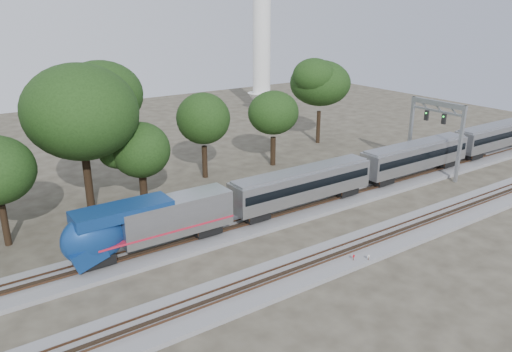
# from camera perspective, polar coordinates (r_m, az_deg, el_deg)

# --- Properties ---
(ground) EXTENTS (160.00, 160.00, 0.00)m
(ground) POSITION_cam_1_polar(r_m,az_deg,el_deg) (44.66, 0.10, -9.42)
(ground) COLOR #383328
(ground) RESTS_ON ground
(track_far) EXTENTS (160.00, 5.00, 0.73)m
(track_far) POSITION_cam_1_polar(r_m,az_deg,el_deg) (49.08, -3.92, -6.43)
(track_far) COLOR slate
(track_far) RESTS_ON ground
(track_near) EXTENTS (160.00, 5.00, 0.73)m
(track_near) POSITION_cam_1_polar(r_m,az_deg,el_deg) (41.76, 3.29, -11.31)
(track_near) COLOR slate
(track_near) RESTS_ON ground
(train) EXTENTS (89.32, 3.08, 4.54)m
(train) POSITION_cam_1_polar(r_m,az_deg,el_deg) (66.40, 17.86, 2.31)
(train) COLOR #AFB2B7
(train) RESTS_ON ground
(switch_stand_red) EXTENTS (0.29, 0.08, 0.93)m
(switch_stand_red) POSITION_cam_1_polar(r_m,az_deg,el_deg) (44.27, 11.09, -9.21)
(switch_stand_red) COLOR #512D19
(switch_stand_red) RESTS_ON ground
(switch_stand_white) EXTENTS (0.28, 0.05, 0.90)m
(switch_stand_white) POSITION_cam_1_polar(r_m,az_deg,el_deg) (44.59, 12.73, -9.15)
(switch_stand_white) COLOR #512D19
(switch_stand_white) RESTS_ON ground
(switch_lever) EXTENTS (0.57, 0.43, 0.30)m
(switch_lever) POSITION_cam_1_polar(r_m,az_deg,el_deg) (44.97, 12.22, -9.46)
(switch_lever) COLOR #512D19
(switch_lever) RESTS_ON ground
(signal_gantry) EXTENTS (0.68, 8.00, 9.73)m
(signal_gantry) POSITION_cam_1_polar(r_m,az_deg,el_deg) (68.00, 19.89, 5.89)
(signal_gantry) COLOR gray
(signal_gantry) RESTS_ON ground
(tree_3) EXTENTS (11.12, 11.12, 15.68)m
(tree_3) POSITION_cam_1_polar(r_m,az_deg,el_deg) (54.09, -19.46, 6.95)
(tree_3) COLOR black
(tree_3) RESTS_ON ground
(tree_4) EXTENTS (6.53, 6.53, 9.21)m
(tree_4) POSITION_cam_1_polar(r_m,az_deg,el_deg) (55.13, -13.06, 2.90)
(tree_4) COLOR black
(tree_4) RESTS_ON ground
(tree_5) EXTENTS (7.88, 7.88, 11.10)m
(tree_5) POSITION_cam_1_polar(r_m,az_deg,el_deg) (62.95, -6.05, 6.53)
(tree_5) COLOR black
(tree_5) RESTS_ON ground
(tree_6) EXTENTS (7.51, 7.51, 10.58)m
(tree_6) POSITION_cam_1_polar(r_m,az_deg,el_deg) (67.81, 2.01, 7.22)
(tree_6) COLOR black
(tree_6) RESTS_ON ground
(tree_7) EXTENTS (9.75, 9.75, 13.75)m
(tree_7) POSITION_cam_1_polar(r_m,az_deg,el_deg) (79.52, 7.34, 10.47)
(tree_7) COLOR black
(tree_7) RESTS_ON ground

